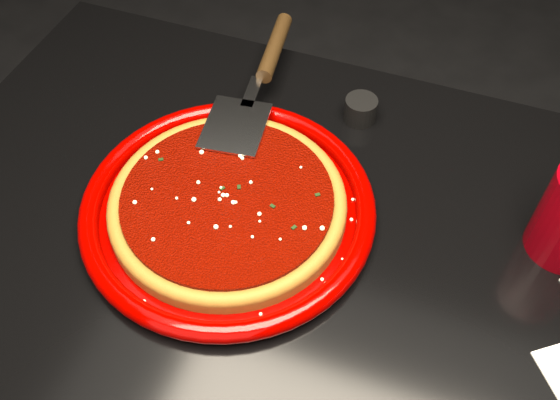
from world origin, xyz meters
name	(u,v)px	position (x,y,z in m)	size (l,w,h in m)	color
plate	(228,207)	(-0.16, 0.05, 0.76)	(0.38, 0.38, 0.03)	#710000
pizza_crust	(228,205)	(-0.16, 0.05, 0.77)	(0.30, 0.30, 0.02)	brown
pizza_crust_rim	(228,202)	(-0.16, 0.05, 0.78)	(0.30, 0.30, 0.02)	brown
pizza_sauce	(227,199)	(-0.16, 0.05, 0.78)	(0.27, 0.27, 0.01)	#610600
parmesan_dusting	(227,195)	(-0.16, 0.05, 0.79)	(0.26, 0.26, 0.01)	#F4ECBF
basil_flecks	(227,196)	(-0.16, 0.05, 0.79)	(0.24, 0.24, 0.00)	black
pizza_server	(258,81)	(-0.20, 0.26, 0.80)	(0.10, 0.35, 0.03)	silver
ramekin	(361,110)	(-0.05, 0.28, 0.77)	(0.05, 0.05, 0.04)	black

